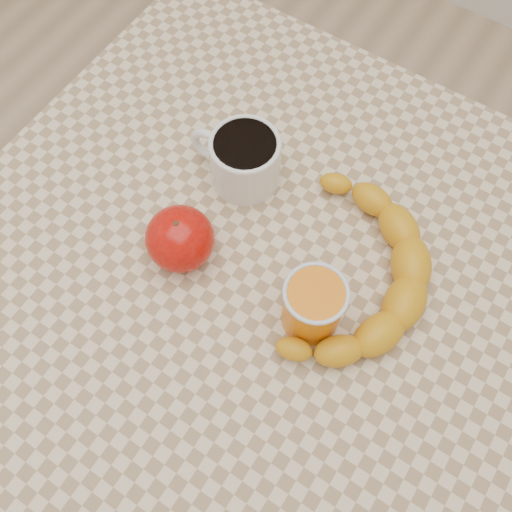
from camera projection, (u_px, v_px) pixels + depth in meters
The scene contains 6 objects.
ground at pixel (256, 389), 1.41m from camera, with size 3.00×3.00×0.00m, color tan.
table at pixel (256, 288), 0.81m from camera, with size 0.80×0.80×0.75m.
coffee_mug at pixel (243, 158), 0.75m from camera, with size 0.13×0.10×0.08m.
orange_juice_glass at pixel (313, 305), 0.66m from camera, with size 0.08×0.08×0.09m.
apple at pixel (180, 239), 0.70m from camera, with size 0.11×0.11×0.08m.
banana at pixel (354, 274), 0.70m from camera, with size 0.26×0.34×0.05m, color orange, non-canonical shape.
Camera 1 is at (0.17, -0.26, 1.42)m, focal length 40.00 mm.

